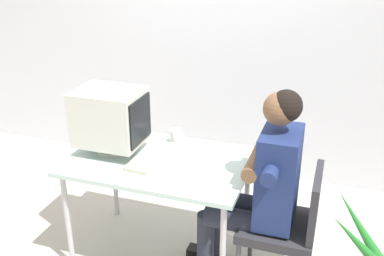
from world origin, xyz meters
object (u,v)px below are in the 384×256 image
desk (160,168)px  office_chair (288,222)px  keyboard (151,156)px  desk_mug (177,136)px  person_seated (260,185)px  crt_monitor (110,117)px

desk → office_chair: size_ratio=1.42×
keyboard → desk_mug: bearing=76.5°
keyboard → person_seated: size_ratio=0.35×
keyboard → person_seated: (0.72, -0.05, -0.05)m
crt_monitor → office_chair: 1.29m
desk → office_chair: (0.85, -0.05, -0.19)m
office_chair → keyboard: bearing=177.0°
person_seated → desk_mug: size_ratio=13.24×
desk → person_seated: (0.66, -0.05, 0.02)m
desk → desk_mug: desk_mug is taller
desk → desk_mug: size_ratio=11.85×
keyboard → person_seated: person_seated is taller
desk_mug → crt_monitor: bearing=-142.7°
keyboard → desk_mug: size_ratio=4.64×
desk → keyboard: 0.09m
keyboard → office_chair: 0.94m
crt_monitor → person_seated: size_ratio=0.33×
crt_monitor → person_seated: bearing=-3.5°
desk → person_seated: 0.66m
person_seated → desk_mug: 0.73m
office_chair → desk_mug: size_ratio=8.37×
crt_monitor → keyboard: bearing=-2.9°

